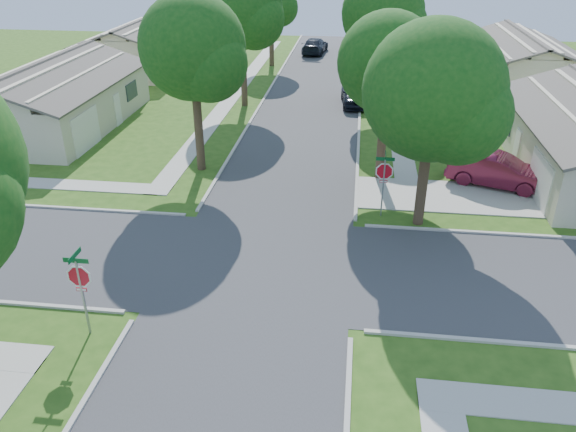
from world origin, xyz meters
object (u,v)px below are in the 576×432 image
at_px(stop_sign_sw, 80,280).
at_px(tree_w_far, 272,3).
at_px(tree_e_mid, 384,17).
at_px(house_nw_near, 52,102).
at_px(tree_w_near, 194,52).
at_px(house_ne_far, 519,67).
at_px(house_nw_far, 145,50).
at_px(car_curb_east, 355,93).
at_px(car_curb_west, 315,46).
at_px(tree_ne_corner, 434,97).
at_px(stop_sign_ne, 384,174).
at_px(tree_e_near, 389,68).
at_px(car_driveway, 498,171).
at_px(tree_w_mid, 242,11).

distance_m(stop_sign_sw, tree_w_far, 38.86).
relative_size(tree_e_mid, house_nw_near, 0.68).
xyz_separation_m(tree_w_near, house_ne_far, (20.64, 19.99, -4.60)).
bearing_deg(tree_w_far, house_nw_far, -169.95).
bearing_deg(car_curb_east, tree_e_mid, -42.73).
relative_size(tree_w_far, house_ne_far, 0.59).
height_order(tree_w_far, car_curb_west, tree_w_far).
relative_size(tree_ne_corner, house_nw_near, 0.64).
relative_size(stop_sign_ne, tree_e_near, 0.36).
distance_m(tree_e_mid, car_driveway, 14.63).
distance_m(tree_w_far, house_ne_far, 21.61).
bearing_deg(tree_w_near, stop_sign_ne, -24.74).
distance_m(tree_e_near, house_nw_far, 31.24).
bearing_deg(stop_sign_sw, tree_e_near, 55.41).
height_order(car_curb_east, car_curb_west, car_curb_east).
distance_m(tree_ne_corner, house_nw_far, 35.90).
relative_size(stop_sign_ne, car_curb_west, 0.58).
distance_m(tree_e_mid, tree_w_far, 16.06).
bearing_deg(house_ne_far, stop_sign_sw, -121.55).
bearing_deg(house_ne_far, tree_e_mid, -144.58).
bearing_deg(car_curb_west, house_ne_far, 152.45).
distance_m(stop_sign_sw, tree_w_mid, 26.09).
xyz_separation_m(tree_e_near, house_ne_far, (11.24, 19.99, -4.13)).
bearing_deg(tree_w_mid, stop_sign_sw, -90.13).
relative_size(house_nw_near, house_nw_far, 1.00).
xyz_separation_m(tree_w_near, tree_w_mid, (0.00, 12.00, 0.37)).
xyz_separation_m(stop_sign_sw, house_nw_near, (-11.29, 19.70, -0.51)).
relative_size(tree_w_near, tree_w_mid, 0.94).
relative_size(house_ne_far, house_nw_far, 1.00).
distance_m(house_ne_far, house_nw_near, 34.91).
bearing_deg(tree_w_near, tree_ne_corner, -23.56).
xyz_separation_m(house_ne_far, car_curb_west, (-17.19, 11.12, -0.77)).
distance_m(tree_w_near, car_curb_west, 31.76).
xyz_separation_m(stop_sign_ne, house_ne_far, (11.29, 24.30, -0.51)).
relative_size(car_driveway, car_curb_east, 1.02).
bearing_deg(tree_w_far, stop_sign_sw, -90.07).
distance_m(stop_sign_ne, tree_w_far, 30.96).
bearing_deg(stop_sign_ne, tree_e_near, 89.32).
distance_m(tree_w_far, car_driveway, 29.86).
distance_m(stop_sign_sw, tree_e_near, 17.04).
relative_size(tree_w_near, car_driveway, 1.83).
height_order(tree_w_near, car_curb_west, tree_w_near).
height_order(stop_sign_sw, stop_sign_ne, same).
bearing_deg(tree_e_near, stop_sign_sw, -124.59).
xyz_separation_m(stop_sign_sw, house_nw_far, (-11.29, 36.70, -0.51)).
bearing_deg(car_curb_west, tree_w_far, 65.88).
xyz_separation_m(car_curb_east, car_curb_west, (-4.40, 17.90, -0.07)).
xyz_separation_m(tree_w_far, car_curb_east, (7.85, -11.79, -4.69)).
xyz_separation_m(tree_ne_corner, car_curb_east, (-3.16, 18.00, -4.77)).
xyz_separation_m(stop_sign_ne, car_curb_west, (-5.90, 35.42, -1.28)).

